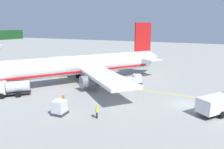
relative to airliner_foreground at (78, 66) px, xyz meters
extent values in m
cylinder|color=white|center=(-0.47, 0.32, 0.11)|extent=(31.98, 23.27, 3.80)
cone|color=white|center=(15.78, -10.63, 0.51)|extent=(4.46, 4.47, 3.23)
cube|color=white|center=(-3.92, -8.38, -0.56)|extent=(13.96, 15.35, 0.50)
cylinder|color=slate|center=(-3.88, -5.10, -1.76)|extent=(3.88, 3.61, 2.20)
cube|color=white|center=(6.29, 6.78, -0.56)|extent=(11.74, 16.38, 0.50)
cylinder|color=slate|center=(3.27, 5.51, -1.76)|extent=(3.88, 3.61, 2.20)
cube|color=red|center=(13.21, -8.90, 5.26)|extent=(3.85, 2.76, 6.50)
cube|color=white|center=(13.21, -8.90, 0.51)|extent=(8.46, 10.41, 0.24)
cube|color=red|center=(-0.47, 0.32, -0.94)|extent=(28.89, 21.10, 0.36)
cylinder|color=black|center=(-11.82, 7.96, -2.84)|extent=(1.11, 0.90, 1.10)
cylinder|color=black|center=(-0.68, -2.68, -2.84)|extent=(1.11, 0.90, 1.10)
cylinder|color=gray|center=(-0.68, -2.68, -2.04)|extent=(0.20, 0.20, 0.50)
cylinder|color=black|center=(2.22, 1.64, -2.84)|extent=(1.11, 0.90, 1.10)
cylinder|color=gray|center=(2.22, 1.64, -2.04)|extent=(0.20, 0.20, 0.50)
cube|color=white|center=(-13.40, 5.71, -1.89)|extent=(2.83, 2.83, 1.80)
cylinder|color=silver|center=(-11.46, 3.76, -1.89)|extent=(3.75, 3.76, 1.80)
cube|color=#262628|center=(-12.10, 4.40, -2.87)|extent=(4.97, 4.98, 0.16)
cylinder|color=black|center=(-13.97, 4.72, -2.94)|extent=(0.83, 0.83, 0.90)
cylinder|color=black|center=(-12.41, 6.27, -2.94)|extent=(0.83, 0.83, 0.90)
cylinder|color=black|center=(-12.24, 2.99, -2.94)|extent=(0.83, 0.83, 0.90)
cylinder|color=black|center=(-10.68, 4.54, -2.94)|extent=(0.83, 0.83, 0.90)
cube|color=white|center=(-5.90, -25.13, -1.86)|extent=(5.12, 4.49, 1.86)
cube|color=#262628|center=(-5.16, -25.64, -2.87)|extent=(6.22, 4.97, 0.16)
cylinder|color=black|center=(-2.85, -25.91, -2.94)|extent=(0.90, 0.74, 0.90)
cylinder|color=black|center=(-5.27, -24.23, -2.94)|extent=(0.90, 0.74, 0.90)
cylinder|color=black|center=(-6.52, -26.03, -2.94)|extent=(0.90, 0.74, 0.90)
cube|color=#333338|center=(-14.54, -7.34, -3.24)|extent=(1.87, 1.87, 0.30)
cube|color=silver|center=(-14.54, -7.34, -2.32)|extent=(1.66, 1.66, 1.54)
cube|color=silver|center=(-14.58, -6.80, -1.70)|extent=(1.60, 0.75, 0.56)
cube|color=#333338|center=(4.16, -11.03, -3.24)|extent=(2.41, 2.41, 0.30)
cube|color=silver|center=(4.16, -11.03, -2.33)|extent=(2.13, 2.13, 1.53)
cube|color=silver|center=(3.85, -10.59, -1.71)|extent=(1.62, 1.41, 0.56)
cube|color=#333338|center=(1.02, -10.82, -3.24)|extent=(2.22, 2.22, 0.30)
cube|color=silver|center=(1.02, -10.82, -2.37)|extent=(1.97, 1.97, 1.44)
cube|color=silver|center=(0.85, -10.31, -1.80)|extent=(1.69, 1.10, 0.57)
cylinder|color=#191E33|center=(2.86, -5.81, -2.98)|extent=(0.14, 0.14, 0.83)
cylinder|color=#191E33|center=(3.03, -5.87, -2.98)|extent=(0.14, 0.14, 0.83)
cube|color=orange|center=(2.95, -5.84, -2.25)|extent=(0.49, 0.36, 0.62)
cube|color=silver|center=(2.95, -5.84, -2.22)|extent=(0.50, 0.37, 0.06)
sphere|color=tan|center=(2.95, -5.84, -1.83)|extent=(0.22, 0.22, 0.22)
cylinder|color=orange|center=(2.69, -5.75, -2.22)|extent=(0.09, 0.09, 0.59)
cylinder|color=orange|center=(3.20, -5.93, -2.22)|extent=(0.09, 0.09, 0.59)
cylinder|color=#191E33|center=(-12.09, -5.99, -2.95)|extent=(0.14, 0.14, 0.87)
cylinder|color=#191E33|center=(-11.93, -5.92, -2.95)|extent=(0.14, 0.14, 0.87)
cube|color=orange|center=(-12.01, -5.95, -2.19)|extent=(0.49, 0.37, 0.65)
cube|color=silver|center=(-12.01, -5.95, -2.16)|extent=(0.50, 0.39, 0.06)
sphere|color=tan|center=(-12.01, -5.95, -1.75)|extent=(0.24, 0.24, 0.24)
cylinder|color=orange|center=(-12.26, -6.06, -2.16)|extent=(0.09, 0.09, 0.62)
cylinder|color=orange|center=(-11.76, -5.85, -2.16)|extent=(0.09, 0.09, 0.62)
cylinder|color=#191E33|center=(-13.36, -12.27, -2.99)|extent=(0.14, 0.14, 0.81)
cylinder|color=#191E33|center=(-13.54, -12.29, -2.99)|extent=(0.14, 0.14, 0.81)
cube|color=#CCE519|center=(-13.45, -12.28, -2.28)|extent=(0.46, 0.27, 0.61)
cube|color=silver|center=(-13.45, -12.28, -2.25)|extent=(0.48, 0.28, 0.06)
sphere|color=tan|center=(-13.45, -12.28, -1.86)|extent=(0.22, 0.22, 0.22)
cylinder|color=#CCE519|center=(-13.18, -12.25, -2.25)|extent=(0.09, 0.09, 0.58)
cylinder|color=#CCE519|center=(-13.72, -12.32, -2.25)|extent=(0.09, 0.09, 0.58)
cube|color=yellow|center=(0.39, -4.68, -3.39)|extent=(0.30, 60.00, 0.01)
camera|label=1|loc=(-34.44, -24.95, 7.73)|focal=34.20mm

